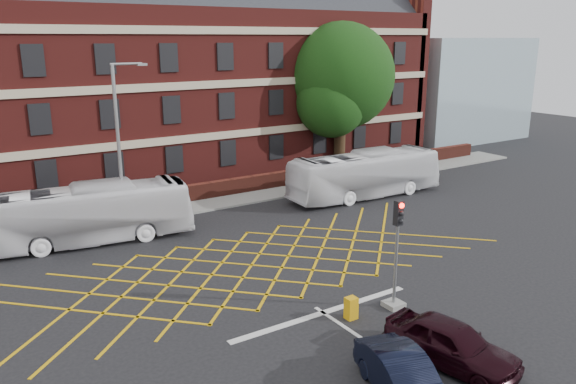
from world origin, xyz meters
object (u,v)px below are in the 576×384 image
car_maroon (451,343)px  utility_cabinet (351,308)px  bus_left (83,215)px  deciduous_tree (341,84)px  car_navy (404,378)px  bus_right (365,174)px  traffic_light_near (396,264)px  street_lamp (123,178)px

car_maroon → utility_cabinet: (-0.72, 4.07, -0.32)m
bus_left → deciduous_tree: bearing=-64.7°
car_navy → deciduous_tree: (16.75, 24.44, 5.96)m
bus_right → traffic_light_near: size_ratio=2.51×
bus_right → street_lamp: 15.39m
bus_left → street_lamp: (2.22, 0.31, 1.54)m
bus_left → car_navy: 18.61m
deciduous_tree → utility_cabinet: (-14.97, -19.89, -6.21)m
bus_left → traffic_light_near: traffic_light_near is taller
bus_left → street_lamp: size_ratio=1.21×
bus_left → traffic_light_near: size_ratio=2.51×
street_lamp → deciduous_tree: bearing=17.7°
bus_left → car_navy: bus_left is taller
bus_right → car_maroon: 19.51m
utility_cabinet → street_lamp: bearing=106.2°
bus_right → utility_cabinet: bearing=140.5°
street_lamp → bus_left: bearing=-172.0°
car_navy → street_lamp: street_lamp is taller
car_maroon → utility_cabinet: bearing=88.2°
car_maroon → traffic_light_near: bearing=60.3°
traffic_light_near → car_navy: bearing=-130.7°
car_maroon → utility_cabinet: size_ratio=5.21×
street_lamp → utility_cabinet: size_ratio=10.57×
bus_left → street_lamp: street_lamp is taller
street_lamp → car_navy: bearing=-83.1°
utility_cabinet → car_maroon: bearing=-80.0°
car_maroon → deciduous_tree: size_ratio=0.39×
bus_left → street_lamp: 2.72m
car_maroon → utility_cabinet: 4.15m
car_navy → traffic_light_near: 5.87m
traffic_light_near → car_maroon: bearing=-107.9°
deciduous_tree → traffic_light_near: size_ratio=2.64×
car_navy → traffic_light_near: size_ratio=0.95×
car_maroon → street_lamp: 18.65m
bus_right → car_maroon: bearing=150.1°
deciduous_tree → utility_cabinet: size_ratio=13.48×
deciduous_tree → utility_cabinet: bearing=-127.0°
bus_left → bus_right: bearing=-85.2°
deciduous_tree → bus_left: bearing=-163.2°
car_navy → traffic_light_near: (3.76, 4.37, 1.10)m
bus_right → deciduous_tree: (3.74, 7.54, 5.14)m
deciduous_tree → car_maroon: bearing=-120.7°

